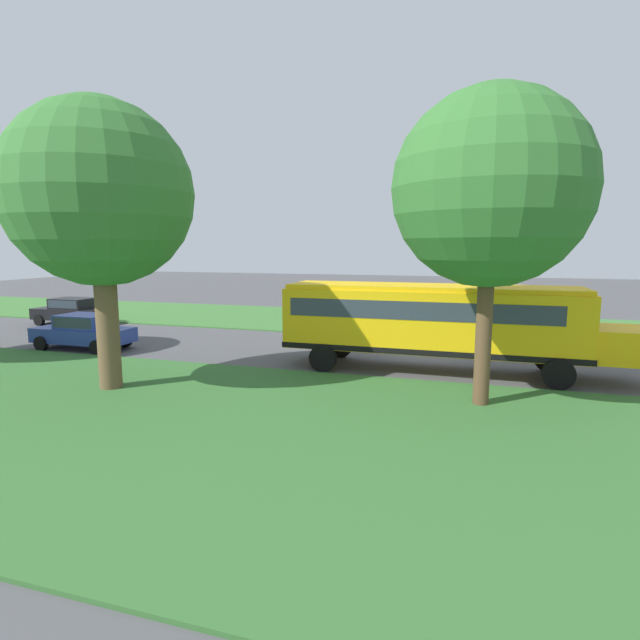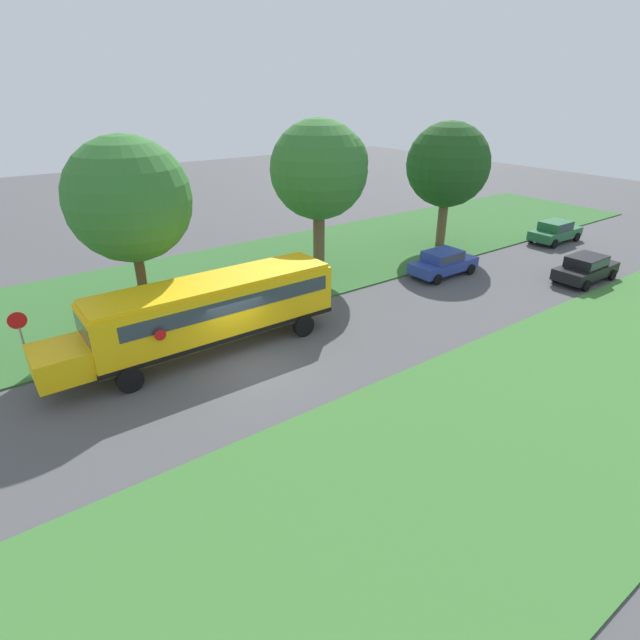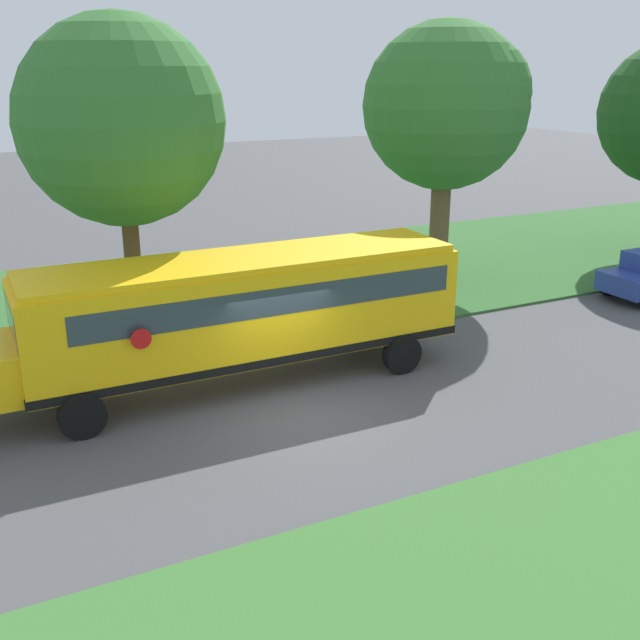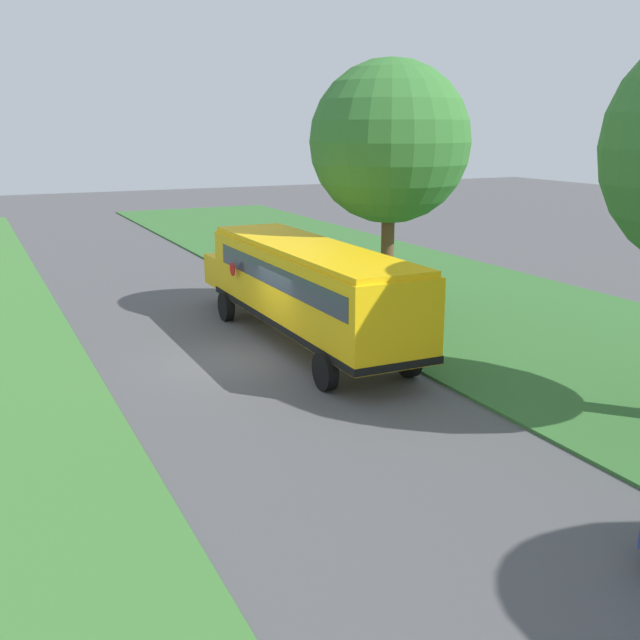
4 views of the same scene
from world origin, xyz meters
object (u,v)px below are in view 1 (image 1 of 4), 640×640
(school_bus, at_px, (438,319))
(car_black_middle, at_px, (72,310))
(car_blue_nearest, at_px, (84,330))
(oak_tree_beside_bus, at_px, (496,188))
(oak_tree_roadside_mid, at_px, (99,192))

(school_bus, distance_m, car_black_middle, 21.96)
(car_black_middle, bearing_deg, car_blue_nearest, -133.12)
(car_blue_nearest, bearing_deg, school_bus, -88.24)
(oak_tree_beside_bus, distance_m, oak_tree_roadside_mid, 11.65)
(school_bus, xyz_separation_m, car_black_middle, (5.13, 21.33, -1.05))
(school_bus, height_order, oak_tree_roadside_mid, oak_tree_roadside_mid)
(car_blue_nearest, xyz_separation_m, car_black_middle, (5.60, 5.98, 0.00))
(car_blue_nearest, height_order, car_black_middle, same)
(school_bus, bearing_deg, car_black_middle, 76.48)
(car_black_middle, bearing_deg, oak_tree_roadside_mid, -132.56)
(oak_tree_beside_bus, height_order, oak_tree_roadside_mid, oak_tree_roadside_mid)
(car_black_middle, distance_m, oak_tree_roadside_mid, 16.39)
(car_blue_nearest, bearing_deg, oak_tree_beside_bus, -101.24)
(oak_tree_beside_bus, xyz_separation_m, oak_tree_roadside_mid, (-1.51, 11.55, 0.11))
(car_black_middle, xyz_separation_m, oak_tree_roadside_mid, (-10.49, -11.42, 5.31))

